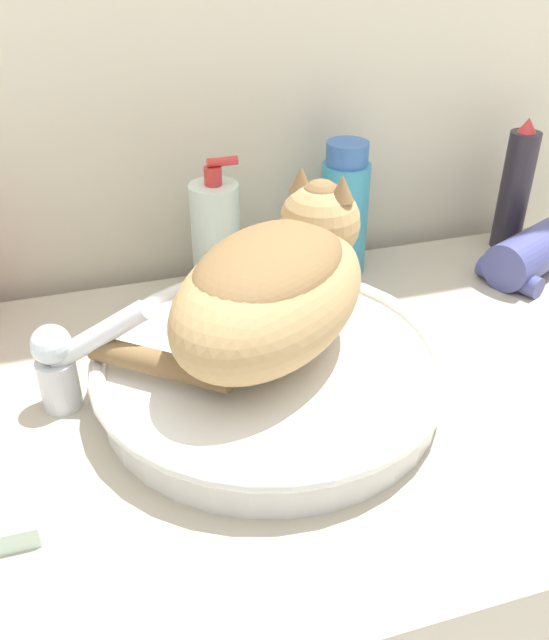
{
  "coord_description": "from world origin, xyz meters",
  "views": [
    {
      "loc": [
        -0.13,
        -0.27,
        1.39
      ],
      "look_at": [
        0.04,
        0.31,
        1.0
      ],
      "focal_mm": 38.0,
      "sensor_mm": 36.0,
      "label": 1
    }
  ],
  "objects": [
    {
      "name": "wall_back",
      "position": [
        0.0,
        0.68,
        1.2
      ],
      "size": [
        8.0,
        0.05,
        2.4
      ],
      "color": "beige",
      "rests_on": "ground_plane"
    },
    {
      "name": "hairspray_can_black",
      "position": [
        0.52,
        0.58,
        0.99
      ],
      "size": [
        0.05,
        0.05,
        0.21
      ],
      "color": "#28232D",
      "rests_on": "vanity_counter"
    },
    {
      "name": "sink_basin",
      "position": [
        0.04,
        0.32,
        0.93
      ],
      "size": [
        0.41,
        0.41,
        0.06
      ],
      "color": "silver",
      "rests_on": "vanity_counter"
    },
    {
      "name": "mouthwash_bottle",
      "position": [
        0.23,
        0.58,
        0.99
      ],
      "size": [
        0.07,
        0.07,
        0.2
      ],
      "color": "teal",
      "rests_on": "vanity_counter"
    },
    {
      "name": "hair_dryer",
      "position": [
        0.5,
        0.48,
        0.93
      ],
      "size": [
        0.18,
        0.14,
        0.07
      ],
      "rotation": [
        0.0,
        0.0,
        0.43
      ],
      "color": "#474C8C",
      "rests_on": "vanity_counter"
    },
    {
      "name": "cat",
      "position": [
        0.05,
        0.33,
        1.03
      ],
      "size": [
        0.36,
        0.32,
        0.18
      ],
      "rotation": [
        0.0,
        0.0,
        0.74
      ],
      "color": "tan",
      "rests_on": "sink_basin"
    },
    {
      "name": "soap_pump_bottle",
      "position": [
        0.04,
        0.58,
        0.98
      ],
      "size": [
        0.07,
        0.07,
        0.2
      ],
      "color": "silver",
      "rests_on": "vanity_counter"
    },
    {
      "name": "vanity_counter",
      "position": [
        0.0,
        0.31,
        0.45
      ],
      "size": [
        1.21,
        0.63,
        0.9
      ],
      "color": "#B2A893",
      "rests_on": "ground_plane"
    },
    {
      "name": "faucet",
      "position": [
        -0.18,
        0.37,
        0.96
      ],
      "size": [
        0.13,
        0.05,
        0.13
      ],
      "rotation": [
        0.0,
        0.0,
        -0.19
      ],
      "color": "silver",
      "rests_on": "vanity_counter"
    }
  ]
}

